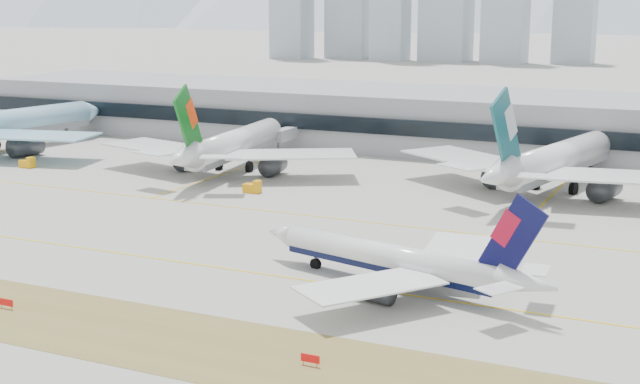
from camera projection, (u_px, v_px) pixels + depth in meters
The scene contains 10 objects.
ground at pixel (221, 257), 137.04m from camera, with size 3000.00×3000.00×0.00m, color #9F9E95.
taxiing_airliner at pixel (399, 261), 121.45m from camera, with size 46.48×39.73×15.82m.
widebody_korean at pixel (0, 126), 232.17m from camera, with size 70.34×69.58×25.40m.
widebody_eva at pixel (232, 146), 204.48m from camera, with size 62.37×61.46×22.39m.
widebody_cathay at pixel (554, 162), 181.89m from camera, with size 65.54×65.12×23.86m.
terminal at pixel (445, 120), 237.19m from camera, with size 280.00×43.10×15.00m.
hold_sign_left at pixel (6, 302), 113.66m from camera, with size 2.20×0.15×1.35m.
hold_sign_right at pixel (310, 359), 95.80m from camera, with size 2.20×0.15×1.35m.
gse_b at pixel (253, 188), 182.79m from camera, with size 3.55×2.00×2.60m.
gse_a at pixel (28, 163), 210.27m from camera, with size 3.55×2.00×2.60m.
Camera 1 is at (69.72, -113.00, 38.55)m, focal length 50.00 mm.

